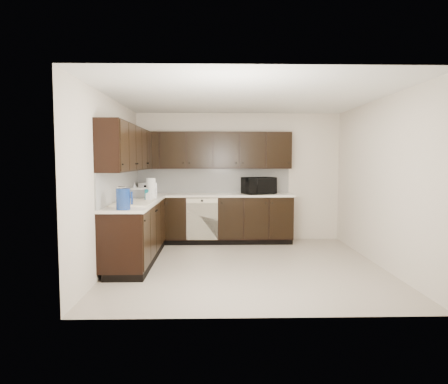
% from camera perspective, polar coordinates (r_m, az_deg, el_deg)
% --- Properties ---
extents(floor, '(4.00, 4.00, 0.00)m').
position_cam_1_polar(floor, '(6.12, 3.13, -10.44)').
color(floor, '#ADA08F').
rests_on(floor, ground).
extents(ceiling, '(4.00, 4.00, 0.00)m').
position_cam_1_polar(ceiling, '(5.98, 3.24, 13.38)').
color(ceiling, white).
rests_on(ceiling, wall_back).
extents(wall_back, '(4.00, 0.02, 2.50)m').
position_cam_1_polar(wall_back, '(7.91, 2.04, 2.16)').
color(wall_back, beige).
rests_on(wall_back, floor).
extents(wall_left, '(0.02, 4.00, 2.50)m').
position_cam_1_polar(wall_left, '(6.09, -15.92, 1.26)').
color(wall_left, beige).
rests_on(wall_left, floor).
extents(wall_right, '(0.02, 4.00, 2.50)m').
position_cam_1_polar(wall_right, '(6.39, 21.36, 1.27)').
color(wall_right, beige).
rests_on(wall_right, floor).
extents(wall_front, '(4.00, 0.02, 2.50)m').
position_cam_1_polar(wall_front, '(3.93, 5.47, -0.33)').
color(wall_front, beige).
rests_on(wall_front, floor).
extents(lower_cabinets, '(3.00, 2.80, 0.90)m').
position_cam_1_polar(lower_cabinets, '(7.12, -5.70, -4.91)').
color(lower_cabinets, black).
rests_on(lower_cabinets, floor).
extents(countertop, '(3.03, 2.83, 0.04)m').
position_cam_1_polar(countertop, '(7.05, -5.75, -0.85)').
color(countertop, silver).
rests_on(countertop, lower_cabinets).
extents(backsplash, '(3.00, 2.80, 0.48)m').
position_cam_1_polar(backsplash, '(7.26, -7.29, 1.35)').
color(backsplash, white).
rests_on(backsplash, countertop).
extents(upper_cabinets, '(3.00, 2.80, 0.70)m').
position_cam_1_polar(upper_cabinets, '(7.12, -6.50, 6.05)').
color(upper_cabinets, black).
rests_on(upper_cabinets, wall_back).
extents(dishwasher, '(0.58, 0.04, 0.78)m').
position_cam_1_polar(dishwasher, '(7.37, -3.15, -3.51)').
color(dishwasher, beige).
rests_on(dishwasher, lower_cabinets).
extents(sink, '(0.54, 0.82, 0.42)m').
position_cam_1_polar(sink, '(6.04, -12.94, -2.22)').
color(sink, beige).
rests_on(sink, countertop).
extents(microwave, '(0.68, 0.58, 0.32)m').
position_cam_1_polar(microwave, '(7.60, 4.99, 0.91)').
color(microwave, black).
rests_on(microwave, countertop).
extents(soap_bottle_a, '(0.10, 0.11, 0.19)m').
position_cam_1_polar(soap_bottle_a, '(6.41, -10.65, -0.43)').
color(soap_bottle_a, gray).
rests_on(soap_bottle_a, countertop).
extents(soap_bottle_b, '(0.12, 0.12, 0.26)m').
position_cam_1_polar(soap_bottle_b, '(7.02, -12.67, 0.28)').
color(soap_bottle_b, gray).
rests_on(soap_bottle_b, countertop).
extents(toaster_oven, '(0.39, 0.32, 0.21)m').
position_cam_1_polar(toaster_oven, '(7.74, -10.88, 0.52)').
color(toaster_oven, '#B0B0B3').
rests_on(toaster_oven, countertop).
extents(storage_bin, '(0.43, 0.33, 0.16)m').
position_cam_1_polar(storage_bin, '(7.01, -11.59, -0.13)').
color(storage_bin, silver).
rests_on(storage_bin, countertop).
extents(blue_pitcher, '(0.23, 0.23, 0.28)m').
position_cam_1_polar(blue_pitcher, '(5.35, -14.20, -0.99)').
color(blue_pitcher, navy).
rests_on(blue_pitcher, countertop).
extents(teal_tumbler, '(0.10, 0.10, 0.18)m').
position_cam_1_polar(teal_tumbler, '(6.51, -10.92, -0.39)').
color(teal_tumbler, '#0B6E80').
rests_on(teal_tumbler, countertop).
extents(paper_towel_roll, '(0.19, 0.19, 0.34)m').
position_cam_1_polar(paper_towel_roll, '(6.86, -10.40, 0.53)').
color(paper_towel_roll, white).
rests_on(paper_towel_roll, countertop).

